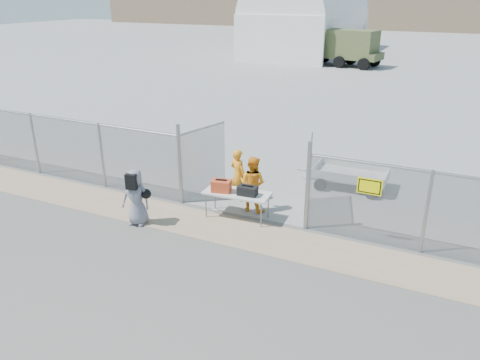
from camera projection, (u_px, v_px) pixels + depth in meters
The scene contains 14 objects.
ground at pixel (207, 246), 12.04m from camera, with size 160.00×160.00×0.00m, color #434343.
tarmac_inside at pixel (408, 56), 47.27m from camera, with size 160.00×80.00×0.01m, color gray.
dirt_strip at pixel (225, 229), 12.88m from camera, with size 44.00×1.60×0.01m, color #9D8469.
distant_hills at pixel (473, 2), 73.81m from camera, with size 140.00×6.00×9.00m, color #7F684F, non-canonical shape.
chain_link_fence at pixel (240, 180), 13.31m from camera, with size 40.00×0.20×2.20m, color gray, non-canonical shape.
quonset_hangar at pixel (309, 13), 48.05m from camera, with size 9.00×18.00×8.00m, color white, non-canonical shape.
folding_table at pixel (237, 205), 13.39m from camera, with size 1.89×0.79×0.80m, color silver, non-canonical shape.
orange_bag at pixel (221, 186), 13.24m from camera, with size 0.53×0.36×0.33m, color #D04521.
black_duffel at pixel (247, 191), 13.02m from camera, with size 0.54×0.32×0.26m, color black.
security_worker_left at pixel (238, 175), 14.41m from camera, with size 0.61×0.40×1.66m, color orange.
security_worker_right at pixel (252, 184), 13.71m from camera, with size 0.82×0.64×1.69m, color orange.
visitor at pixel (136, 197), 12.91m from camera, with size 0.79×0.51×1.61m, color slate.
utility_trailer at pixel (351, 177), 15.49m from camera, with size 3.06×1.58×0.74m, color silver, non-canonical shape.
military_truck at pixel (344, 48), 40.55m from camera, with size 6.45×2.38×3.08m, color #505930, non-canonical shape.
Camera 1 is at (5.26, -9.16, 6.08)m, focal length 35.00 mm.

